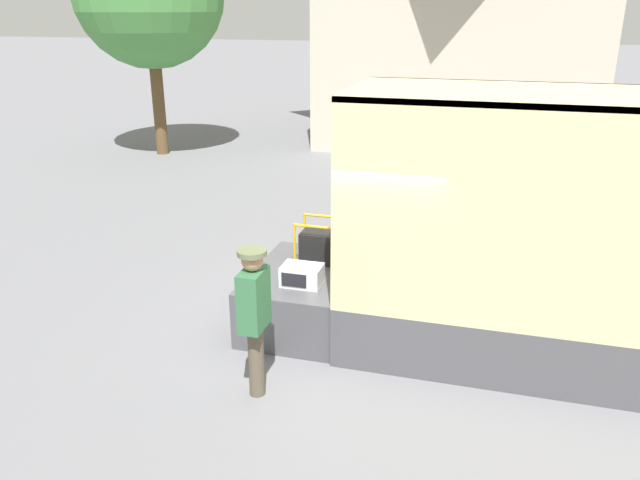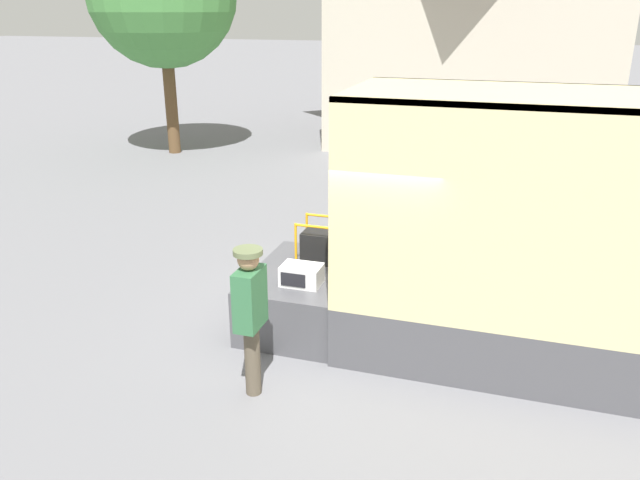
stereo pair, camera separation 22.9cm
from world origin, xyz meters
The scene contains 6 objects.
ground_plane centered at (0.00, 0.00, 0.00)m, with size 160.00×160.00×0.00m, color slate.
tailgate_deck centered at (-0.67, 0.00, 0.39)m, with size 1.34×2.01×0.78m, color #4C4C51.
microwave centered at (-0.54, -0.45, 0.91)m, with size 0.52×0.38×0.26m.
portable_generator centered at (-0.53, 0.42, 1.01)m, with size 0.61×0.52×0.61m.
worker_person centered at (-0.65, -1.85, 1.10)m, with size 0.32×0.44×1.78m.
house_backdrop centered at (0.41, 14.76, 4.17)m, with size 8.79×8.31×8.18m.
Camera 1 is at (1.70, -7.54, 4.16)m, focal length 35.00 mm.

